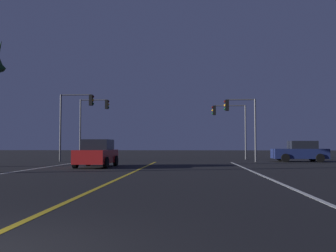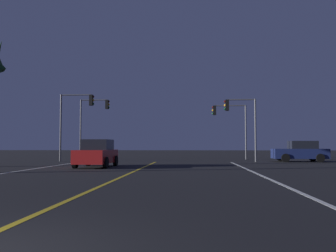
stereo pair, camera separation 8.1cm
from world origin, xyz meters
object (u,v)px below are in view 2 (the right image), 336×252
traffic_light_far_right (229,119)px  street_lamp_right_near (324,38)px  traffic_light_near_right (240,115)px  car_crossing_side (300,152)px  traffic_light_far_left (94,115)px  traffic_light_near_left (76,112)px  car_oncoming (97,154)px

traffic_light_far_right → street_lamp_right_near: bearing=93.1°
traffic_light_far_right → traffic_light_near_right: bearing=93.7°
traffic_light_near_right → traffic_light_far_right: bearing=-86.3°
car_crossing_side → traffic_light_near_right: size_ratio=0.84×
traffic_light_far_right → traffic_light_far_left: traffic_light_far_left is taller
traffic_light_far_right → street_lamp_right_near: 22.51m
traffic_light_near_right → street_lamp_right_near: street_lamp_right_near is taller
traffic_light_near_left → traffic_light_far_right: (13.18, 5.50, -0.25)m
traffic_light_near_right → traffic_light_far_right: 5.51m
car_crossing_side → street_lamp_right_near: size_ratio=0.53×
traffic_light_far_right → car_crossing_side: bearing=138.3°
car_oncoming → traffic_light_far_right: traffic_light_far_right is taller
street_lamp_right_near → traffic_light_far_right: bearing=-86.9°
traffic_light_near_left → street_lamp_right_near: (14.39, -16.94, 1.02)m
car_oncoming → street_lamp_right_near: size_ratio=0.53×
traffic_light_near_right → traffic_light_far_left: 14.62m
traffic_light_near_left → car_oncoming: bearing=-63.8°
car_oncoming → traffic_light_near_left: traffic_light_near_left is taller
traffic_light_far_right → car_oncoming: bearing=54.7°
traffic_light_near_left → traffic_light_far_left: 5.50m
car_oncoming → traffic_light_near_left: 9.23m
traffic_light_far_right → street_lamp_right_near: street_lamp_right_near is taller
traffic_light_far_right → street_lamp_right_near: (1.21, -22.44, 1.27)m
traffic_light_near_right → traffic_light_far_right: traffic_light_far_right is taller
car_oncoming → street_lamp_right_near: 14.69m
car_crossing_side → traffic_light_far_right: 7.73m
car_oncoming → traffic_light_near_right: (9.73, 7.73, 2.96)m
car_oncoming → traffic_light_far_left: bearing=-164.0°
car_crossing_side → traffic_light_near_left: traffic_light_near_left is taller
car_crossing_side → traffic_light_far_right: (-5.29, 4.72, 3.07)m
car_oncoming → street_lamp_right_near: (10.59, -9.21, 4.34)m
car_oncoming → traffic_light_far_left: 14.20m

